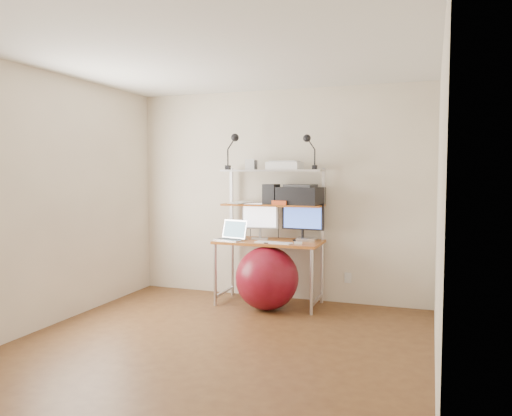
% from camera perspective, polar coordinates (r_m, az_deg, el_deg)
% --- Properties ---
extents(room, '(3.60, 3.60, 3.60)m').
position_cam_1_polar(room, '(4.32, -4.39, 0.52)').
color(room, brown).
rests_on(room, ground).
extents(computer_desk, '(1.20, 0.60, 1.57)m').
position_cam_1_polar(computer_desk, '(5.75, 1.71, -1.53)').
color(computer_desk, '#A55A20').
rests_on(computer_desk, ground).
extents(desktop, '(1.20, 0.60, 0.00)m').
position_cam_1_polar(desktop, '(5.71, 1.51, -3.74)').
color(desktop, '#A55A20').
rests_on(desktop, computer_desk).
extents(mid_shelf, '(1.18, 0.34, 0.00)m').
position_cam_1_polar(mid_shelf, '(5.80, 1.91, 0.45)').
color(mid_shelf, '#A55A20').
rests_on(mid_shelf, computer_desk).
extents(top_shelf, '(1.18, 0.34, 0.00)m').
position_cam_1_polar(top_shelf, '(5.79, 1.92, 4.41)').
color(top_shelf, silver).
rests_on(top_shelf, computer_desk).
extents(floor, '(3.60, 3.60, 0.00)m').
position_cam_1_polar(floor, '(4.57, -4.30, -15.31)').
color(floor, brown).
rests_on(floor, ground).
extents(wall_outlet, '(0.08, 0.01, 0.12)m').
position_cam_1_polar(wall_outlet, '(5.93, 10.47, -7.85)').
color(wall_outlet, silver).
rests_on(wall_outlet, room).
extents(monitor_silver, '(0.42, 0.19, 0.47)m').
position_cam_1_polar(monitor_silver, '(5.81, 0.47, -1.12)').
color(monitor_silver, '#B9B9BE').
rests_on(monitor_silver, desktop).
extents(monitor_black, '(0.50, 0.15, 0.50)m').
position_cam_1_polar(monitor_black, '(5.71, 5.35, -1.25)').
color(monitor_black, black).
rests_on(monitor_black, desktop).
extents(laptop, '(0.38, 0.34, 0.29)m').
position_cam_1_polar(laptop, '(5.77, -2.71, -3.18)').
color(laptop, silver).
rests_on(laptop, desktop).
extents(keyboard, '(0.43, 0.17, 0.01)m').
position_cam_1_polar(keyboard, '(5.51, 2.01, -3.98)').
color(keyboard, silver).
rests_on(keyboard, desktop).
extents(mouse, '(0.09, 0.06, 0.02)m').
position_cam_1_polar(mouse, '(5.45, 4.84, -4.01)').
color(mouse, silver).
rests_on(mouse, desktop).
extents(mac_mini, '(0.23, 0.23, 0.04)m').
position_cam_1_polar(mac_mini, '(5.70, 5.81, -3.58)').
color(mac_mini, silver).
rests_on(mac_mini, desktop).
extents(phone, '(0.09, 0.14, 0.01)m').
position_cam_1_polar(phone, '(5.54, 1.45, -3.94)').
color(phone, black).
rests_on(phone, desktop).
extents(printer, '(0.53, 0.40, 0.23)m').
position_cam_1_polar(printer, '(5.72, 5.10, 1.48)').
color(printer, black).
rests_on(printer, mid_shelf).
extents(nas_cube, '(0.18, 0.18, 0.23)m').
position_cam_1_polar(nas_cube, '(5.80, 1.74, 1.60)').
color(nas_cube, black).
rests_on(nas_cube, mid_shelf).
extents(red_box, '(0.19, 0.13, 0.05)m').
position_cam_1_polar(red_box, '(5.68, 2.84, 0.62)').
color(red_box, '#C74A1F').
rests_on(red_box, mid_shelf).
extents(scanner, '(0.40, 0.27, 0.10)m').
position_cam_1_polar(scanner, '(5.75, 3.29, 4.89)').
color(scanner, silver).
rests_on(scanner, top_shelf).
extents(box_white, '(0.12, 0.11, 0.12)m').
position_cam_1_polar(box_white, '(5.86, -0.69, 5.01)').
color(box_white, silver).
rests_on(box_white, top_shelf).
extents(box_grey, '(0.13, 0.13, 0.11)m').
position_cam_1_polar(box_grey, '(5.89, -0.45, 4.94)').
color(box_grey, '#323235').
rests_on(box_grey, top_shelf).
extents(clip_lamp_left, '(0.17, 0.09, 0.42)m').
position_cam_1_polar(clip_lamp_left, '(5.86, -2.60, 7.39)').
color(clip_lamp_left, black).
rests_on(clip_lamp_left, top_shelf).
extents(clip_lamp_right, '(0.16, 0.09, 0.39)m').
position_cam_1_polar(clip_lamp_right, '(5.63, 6.02, 7.30)').
color(clip_lamp_right, black).
rests_on(clip_lamp_right, top_shelf).
extents(exercise_ball, '(0.70, 0.70, 0.70)m').
position_cam_1_polar(exercise_ball, '(5.57, 1.26, -8.02)').
color(exercise_ball, maroon).
rests_on(exercise_ball, floor).
extents(paper_stack, '(0.35, 0.41, 0.02)m').
position_cam_1_polar(paper_stack, '(5.92, -1.53, 0.64)').
color(paper_stack, white).
rests_on(paper_stack, mid_shelf).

